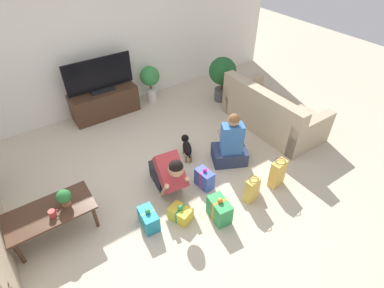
% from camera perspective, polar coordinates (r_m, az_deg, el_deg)
% --- Properties ---
extents(ground_plane, '(16.00, 16.00, 0.00)m').
position_cam_1_polar(ground_plane, '(4.41, -5.26, -8.39)').
color(ground_plane, beige).
extents(wall_back, '(8.40, 0.06, 2.60)m').
position_cam_1_polar(wall_back, '(5.81, -19.84, 17.36)').
color(wall_back, white).
rests_on(wall_back, ground_plane).
extents(sofa_right, '(0.91, 1.79, 0.82)m').
position_cam_1_polar(sofa_right, '(5.59, 14.83, 5.77)').
color(sofa_right, tan).
rests_on(sofa_right, ground_plane).
extents(coffee_table, '(1.00, 0.52, 0.40)m').
position_cam_1_polar(coffee_table, '(4.02, -25.36, -11.85)').
color(coffee_table, '#472D1E').
rests_on(coffee_table, ground_plane).
extents(tv_console, '(1.24, 0.45, 0.51)m').
position_cam_1_polar(tv_console, '(6.00, -16.26, 7.56)').
color(tv_console, '#472D1E').
rests_on(tv_console, ground_plane).
extents(tv, '(1.24, 0.20, 0.63)m').
position_cam_1_polar(tv, '(5.75, -17.22, 12.09)').
color(tv, black).
rests_on(tv, tv_console).
extents(potted_plant_corner_right, '(0.54, 0.54, 0.92)m').
position_cam_1_polar(potted_plant_corner_right, '(6.12, 5.82, 13.17)').
color(potted_plant_corner_right, '#4C4C51').
rests_on(potted_plant_corner_right, ground_plane).
extents(potted_plant_back_right, '(0.39, 0.39, 0.76)m').
position_cam_1_polar(potted_plant_back_right, '(6.15, -7.99, 12.12)').
color(potted_plant_back_right, beige).
rests_on(potted_plant_back_right, ground_plane).
extents(person_kneeling, '(0.42, 0.83, 0.80)m').
position_cam_1_polar(person_kneeling, '(4.12, -4.50, -5.54)').
color(person_kneeling, '#23232D').
rests_on(person_kneeling, ground_plane).
extents(person_sitting, '(0.64, 0.61, 0.92)m').
position_cam_1_polar(person_sitting, '(4.63, 7.34, -0.32)').
color(person_sitting, '#283351').
rests_on(person_sitting, ground_plane).
extents(dog, '(0.28, 0.49, 0.30)m').
position_cam_1_polar(dog, '(4.78, -1.02, -0.44)').
color(dog, black).
rests_on(dog, ground_plane).
extents(gift_box_a, '(0.29, 0.33, 0.24)m').
position_cam_1_polar(gift_box_a, '(3.98, -2.21, -13.09)').
color(gift_box_a, yellow).
rests_on(gift_box_a, ground_plane).
extents(gift_box_b, '(0.24, 0.36, 0.36)m').
position_cam_1_polar(gift_box_b, '(3.96, 5.23, -12.34)').
color(gift_box_b, '#2D934C').
rests_on(gift_box_b, ground_plane).
extents(gift_box_c, '(0.18, 0.29, 0.34)m').
position_cam_1_polar(gift_box_c, '(4.32, 2.37, -6.60)').
color(gift_box_c, '#3D51BC').
rests_on(gift_box_c, ground_plane).
extents(gift_box_d, '(0.21, 0.33, 0.31)m').
position_cam_1_polar(gift_box_d, '(3.92, -8.25, -13.92)').
color(gift_box_d, teal).
rests_on(gift_box_d, ground_plane).
extents(gift_bag_a, '(0.22, 0.15, 0.41)m').
position_cam_1_polar(gift_bag_a, '(4.19, 11.33, -8.57)').
color(gift_bag_a, '#E5B74C').
rests_on(gift_bag_a, ground_plane).
extents(gift_bag_b, '(0.25, 0.17, 0.45)m').
position_cam_1_polar(gift_bag_b, '(4.47, 15.98, -5.36)').
color(gift_bag_b, '#E5B74C').
rests_on(gift_bag_b, ground_plane).
extents(mug, '(0.12, 0.08, 0.09)m').
position_cam_1_polar(mug, '(3.88, -25.04, -11.89)').
color(mug, '#B23D38').
rests_on(mug, coffee_table).
extents(tabletop_plant, '(0.17, 0.17, 0.22)m').
position_cam_1_polar(tabletop_plant, '(3.89, -23.19, -9.32)').
color(tabletop_plant, '#A36042').
rests_on(tabletop_plant, coffee_table).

